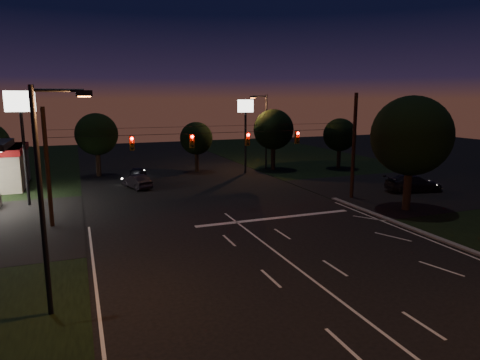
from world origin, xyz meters
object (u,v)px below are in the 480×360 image
utility_pole_right (351,198)px  tree_right_near (410,137)px  car_cross (414,183)px  car_oncoming_a (137,174)px  car_oncoming_b (137,182)px

utility_pole_right → tree_right_near: (1.53, -4.83, 5.68)m
utility_pole_right → car_cross: utility_pole_right is taller
utility_pole_right → tree_right_near: size_ratio=1.03×
tree_right_near → car_cross: (5.35, 4.88, -4.90)m
utility_pole_right → car_oncoming_a: (-16.34, 14.79, 0.73)m
utility_pole_right → tree_right_near: 7.61m
utility_pole_right → car_oncoming_b: 20.09m
tree_right_near → car_oncoming_a: (-17.87, 19.62, -4.95)m
car_oncoming_a → car_cross: 27.50m
tree_right_near → car_oncoming_a: bearing=132.3°
car_oncoming_a → car_oncoming_b: size_ratio=1.08×
tree_right_near → car_cross: 8.75m
utility_pole_right → tree_right_near: tree_right_near is taller
car_oncoming_a → car_cross: (23.21, -14.74, 0.05)m
utility_pole_right → tree_right_near: bearing=-72.5°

